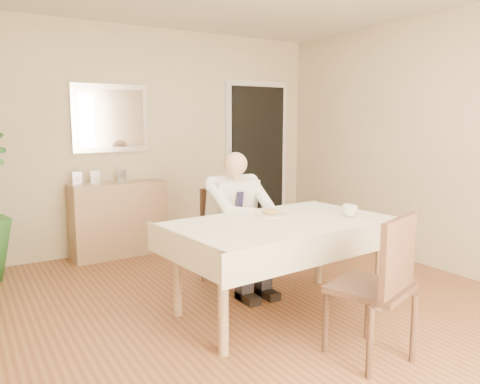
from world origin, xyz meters
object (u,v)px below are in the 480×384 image
seated_man (241,215)px  coffee_mug (350,211)px  sideboard (119,219)px  chair_near (381,280)px  dining_table (280,231)px  chair_far (225,230)px

seated_man → coffee_mug: 0.95m
seated_man → sideboard: size_ratio=1.19×
chair_near → dining_table: bearing=75.4°
chair_near → sideboard: bearing=82.8°
dining_table → coffee_mug: bearing=-22.1°
dining_table → chair_near: (0.07, -0.96, -0.13)m
dining_table → seated_man: (0.00, 0.59, 0.02)m
dining_table → chair_far: size_ratio=2.01×
chair_far → sideboard: (-0.60, 1.40, -0.08)m
chair_near → sideboard: size_ratio=0.91×
seated_man → chair_near: bearing=-87.3°
dining_table → seated_man: bearing=84.8°
chair_far → chair_near: (0.07, -1.84, 0.04)m
chair_far → seated_man: size_ratio=0.72×
chair_near → coffee_mug: bearing=39.3°
dining_table → sideboard: sideboard is taller
chair_near → sideboard: (-0.68, 3.24, -0.12)m
chair_far → coffee_mug: size_ratio=7.15×
seated_man → chair_far: bearing=90.0°
dining_table → seated_man: 0.59m
dining_table → sideboard: bearing=99.6°
dining_table → coffee_mug: 0.60m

